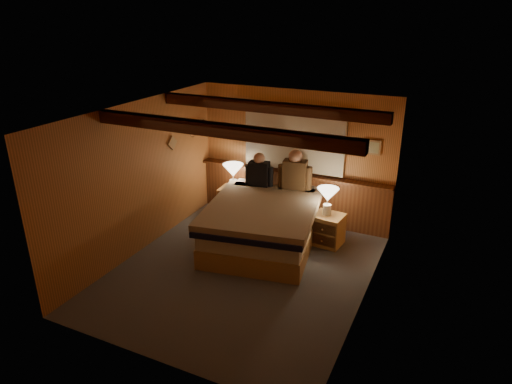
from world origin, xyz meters
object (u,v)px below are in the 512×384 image
Objects in this scene: lamp_left at (233,172)px; person_left at (259,172)px; bed at (263,223)px; nightstand_right at (328,230)px; lamp_right at (328,196)px; duffel_bag at (220,228)px; person_right at (295,173)px; nightstand_left at (233,201)px.

lamp_left is 0.60m from person_left.
lamp_left is (-0.99, 0.83, 0.49)m from bed.
lamp_right reaches higher than nightstand_right.
lamp_right is (-0.04, 0.02, 0.59)m from nightstand_right.
nightstand_right is 0.96× the size of duffel_bag.
nightstand_right is at bearing 30.78° from duffel_bag.
nightstand_right is 0.59m from lamp_right.
person_right is at bearing 159.51° from nightstand_right.
nightstand_left and nightstand_right have the same top height.
lamp_right is 1.94m from duffel_bag.
person_right reaches higher than bed.
lamp_right is 1.36m from person_left.
bed reaches higher than nightstand_left.
person_left is 1.19m from duffel_bag.
lamp_left is 1.08× the size of lamp_right.
nightstand_right is at bearing -14.93° from nightstand_left.
nightstand_left is 0.83× the size of person_left.
lamp_right is at bearing 160.56° from nightstand_right.
person_left is at bearing 170.41° from lamp_right.
bed reaches higher than nightstand_right.
bed is 4.65× the size of nightstand_left.
nightstand_left is at bearing 137.37° from lamp_left.
lamp_left reaches higher than bed.
lamp_right is 0.73× the size of person_left.
bed is at bearing 16.64° from duffel_bag.
person_left is (-0.41, 0.73, 0.60)m from bed.
nightstand_left is at bearing 129.81° from bed.
lamp_left is 0.68× the size of person_right.
lamp_left is at bearing -46.40° from nightstand_left.
person_left reaches higher than duffel_bag.
duffel_bag is (0.23, -0.90, -0.11)m from nightstand_left.
lamp_right is (0.92, 0.50, 0.46)m from bed.
person_right reaches higher than person_left.
lamp_left is at bearing 129.93° from bed.
person_right reaches higher than lamp_right.
person_left is 0.64m from person_right.
nightstand_left is 1.14× the size of lamp_right.
person_left reaches higher than lamp_right.
person_right is at bearing -4.73° from nightstand_left.
lamp_left is at bearing 175.80° from nightstand_right.
person_right is at bearing 3.55° from person_left.
lamp_left is at bearing 116.54° from duffel_bag.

